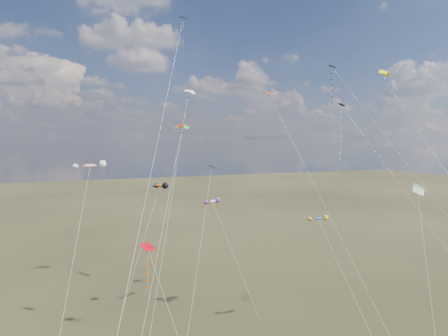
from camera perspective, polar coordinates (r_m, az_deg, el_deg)
name	(u,v)px	position (r m, az deg, el deg)	size (l,w,h in m)	color
diamond_black_high	(344,99)	(57.15, 16.78, 9.38)	(13.24, 22.61, 32.81)	black
diamond_navy_tall	(178,57)	(48.60, -6.58, 15.44)	(14.44, 26.14, 37.71)	#0C0F4D
diamond_black_mid	(205,212)	(48.55, -2.69, -6.32)	(7.55, 11.51, 19.28)	black
diamond_red_low	(150,272)	(39.54, -10.54, -14.40)	(4.00, 7.62, 12.75)	#B1010D
diamond_navy_right	(348,142)	(51.00, 17.34, 3.61)	(7.82, 21.34, 27.04)	#0F1149
diamond_orange_center	(307,170)	(41.65, 11.75, -0.24)	(9.41, 13.01, 27.80)	#CC5112
parafoil_yellow	(386,72)	(52.93, 22.11, 12.54)	(6.75, 21.78, 31.41)	yellow
parafoil_blue_white	(187,92)	(63.47, -5.28, 10.80)	(11.08, 18.36, 30.74)	#1554B3
parafoil_striped	(419,187)	(44.06, 26.09, -2.43)	(8.05, 10.94, 18.69)	#CFCC0D
parafoil_tricolor	(181,128)	(47.04, -6.19, 5.76)	(9.42, 13.69, 24.69)	gold
novelty_orange_black	(159,186)	(63.55, -9.22, -2.56)	(8.28, 10.16, 15.83)	orange
novelty_white_purple	(213,202)	(53.91, -1.56, -4.84)	(4.76, 8.43, 14.66)	silver
novelty_redwhite_stripe	(90,166)	(52.14, -18.64, 0.24)	(6.32, 11.84, 19.89)	red
novelty_blue_yellow	(319,219)	(50.23, 13.39, -7.13)	(2.26, 11.15, 13.38)	#1749AE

